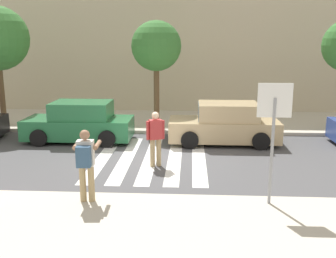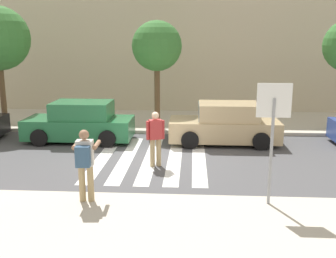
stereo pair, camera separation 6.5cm
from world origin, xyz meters
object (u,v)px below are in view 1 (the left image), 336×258
Objects in this scene: parked_car_green at (80,123)px; stop_sign at (274,117)px; photographer_with_backpack at (86,160)px; street_tree_center at (156,47)px; pedestrian_crossing at (156,136)px; parked_car_tan at (225,125)px.

stop_sign is at bearing -43.98° from parked_car_green.
photographer_with_backpack is 6.35m from parked_car_green.
stop_sign is 8.85m from street_tree_center.
street_tree_center reaches higher than pedestrian_crossing.
photographer_with_backpack is at bearing -72.92° from parked_car_green.
street_tree_center is (-3.32, 8.08, 1.38)m from stop_sign.
street_tree_center is at bearing 94.54° from pedestrian_crossing.
stop_sign reaches higher than parked_car_green.
pedestrian_crossing is at bearing -128.97° from parked_car_tan.
street_tree_center reaches higher than parked_car_tan.
parked_car_green is 4.54m from street_tree_center.
parked_car_green is at bearing -142.01° from street_tree_center.
parked_car_green is at bearing 137.56° from pedestrian_crossing.
pedestrian_crossing reaches higher than parked_car_green.
parked_car_tan is (5.56, 0.00, 0.00)m from parked_car_green.
pedestrian_crossing is 5.74m from street_tree_center.
photographer_with_backpack is 0.38× the size of street_tree_center.
parked_car_tan is 4.53m from street_tree_center.
photographer_with_backpack is 7.11m from parked_car_tan.
photographer_with_backpack is at bearing -121.46° from parked_car_tan.
pedestrian_crossing is (1.34, 3.13, -0.19)m from photographer_with_backpack.
parked_car_green is (-6.12, 5.90, -1.46)m from stop_sign.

